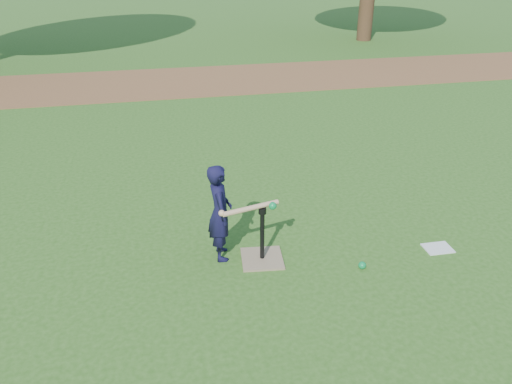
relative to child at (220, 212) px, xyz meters
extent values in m
plane|color=#285116|center=(0.34, 0.13, -0.52)|extent=(80.00, 80.00, 0.00)
cube|color=brown|center=(0.34, 7.63, -0.52)|extent=(24.00, 3.00, 0.01)
imported|color=black|center=(0.00, 0.00, 0.00)|extent=(0.26, 0.39, 1.05)
sphere|color=#0B7F3D|center=(1.37, -0.55, -0.48)|extent=(0.08, 0.08, 0.08)
cube|color=silver|center=(2.33, -0.38, -0.52)|extent=(0.31, 0.24, 0.01)
cube|color=#8B7458|center=(0.41, -0.17, -0.51)|extent=(0.48, 0.48, 0.02)
cylinder|color=black|center=(0.41, -0.17, -0.22)|extent=(0.05, 0.05, 0.55)
cylinder|color=black|center=(0.41, -0.17, 0.06)|extent=(0.08, 0.08, 0.06)
cylinder|color=tan|center=(0.29, -0.19, 0.12)|extent=(0.59, 0.20, 0.05)
sphere|color=tan|center=(-0.01, -0.23, 0.12)|extent=(0.06, 0.06, 0.06)
sphere|color=#0B7F3D|center=(0.51, -0.20, 0.12)|extent=(0.08, 0.08, 0.08)
camera|label=1|loc=(-0.59, -4.44, 2.46)|focal=35.00mm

